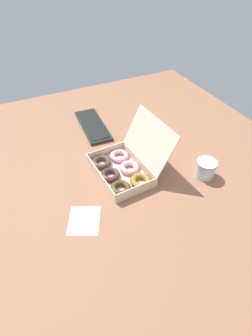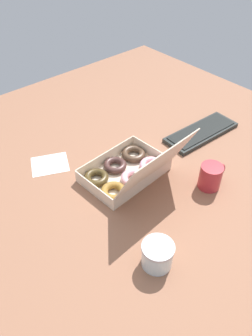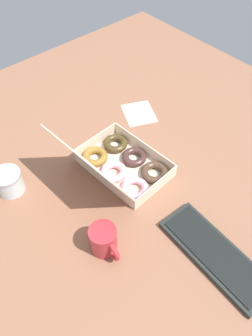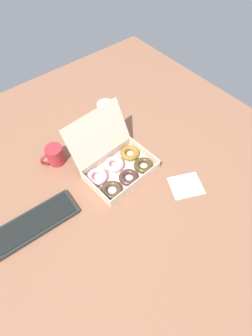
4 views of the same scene
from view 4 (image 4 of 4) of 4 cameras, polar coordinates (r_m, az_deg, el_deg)
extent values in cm
cube|color=#8F5E44|center=(122.10, -3.12, -2.10)|extent=(180.00, 180.00, 2.00)
cube|color=beige|center=(122.07, -1.08, -1.01)|extent=(32.01, 22.67, 0.40)
cube|color=beige|center=(114.96, -6.72, -4.48)|extent=(1.71, 20.76, 4.90)
cube|color=beige|center=(126.50, 4.00, 3.53)|extent=(1.71, 20.76, 4.90)
cube|color=beige|center=(115.80, 2.30, -3.29)|extent=(29.93, 2.28, 4.90)
cube|color=beige|center=(124.72, -4.26, 2.50)|extent=(29.93, 2.28, 4.90)
cube|color=beige|center=(118.52, -6.15, 7.38)|extent=(31.32, 11.68, 18.70)
torus|color=#4B3526|center=(115.28, -3.17, -4.83)|extent=(11.61, 11.61, 2.57)
torus|color=#442926|center=(118.71, 0.56, -2.06)|extent=(11.27, 11.27, 2.49)
torus|color=#453519|center=(122.88, 3.81, 0.57)|extent=(11.89, 11.89, 2.58)
torus|color=#ECA2B4|center=(119.68, -6.25, -1.86)|extent=(9.80, 9.80, 2.43)
torus|color=#EBA2AF|center=(123.15, -2.59, 0.84)|extent=(12.54, 12.54, 2.72)
torus|color=olive|center=(127.19, 0.81, 3.28)|extent=(12.66, 12.66, 2.69)
cube|color=#242827|center=(114.98, -19.17, -11.24)|extent=(35.67, 14.59, 1.80)
cube|color=black|center=(114.03, -19.32, -11.01)|extent=(32.76, 12.41, 0.40)
cylinder|color=#B22C34|center=(127.01, -15.14, 2.77)|extent=(8.08, 8.08, 9.43)
torus|color=#B22C34|center=(126.49, -16.86, 1.86)|extent=(6.82, 1.92, 6.74)
cylinder|color=black|center=(124.75, -15.43, 3.64)|extent=(7.11, 7.11, 0.57)
cylinder|color=silver|center=(145.62, -4.35, 12.33)|extent=(9.06, 9.06, 7.23)
cylinder|color=#B2B2B7|center=(142.92, -4.46, 13.56)|extent=(9.51, 9.51, 1.00)
cube|color=white|center=(121.35, 12.93, -3.74)|extent=(18.00, 16.99, 0.15)
camera|label=1|loc=(1.27, 51.39, 32.01)|focal=28.00mm
camera|label=2|loc=(1.62, -0.08, 48.80)|focal=35.00mm
camera|label=3|loc=(1.06, -57.27, 29.30)|focal=35.00mm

